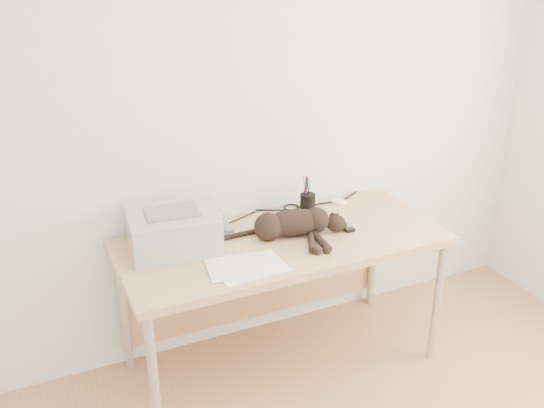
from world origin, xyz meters
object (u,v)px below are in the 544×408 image
desk (275,255)px  cat (291,225)px  mug (214,218)px  printer (173,230)px  pen_cup (308,203)px  mouse (339,199)px

desk → cat: bearing=-58.2°
mug → cat: bearing=-41.8°
desk → printer: bearing=175.0°
printer → mug: printer is taller
mug → pen_cup: pen_cup is taller
cat → desk: bearing=134.4°
printer → pen_cup: size_ratio=2.12×
mouse → printer: bearing=170.7°
pen_cup → mouse: size_ratio=1.75×
mug → mouse: (0.73, -0.01, -0.02)m
mug → desk: bearing=-37.2°
desk → cat: cat is taller
cat → mug: (-0.30, 0.27, -0.02)m
pen_cup → mouse: pen_cup is taller
desk → pen_cup: size_ratio=7.78×
printer → mouse: bearing=8.3°
printer → mouse: printer is taller
printer → mug: bearing=30.2°
printer → pen_cup: (0.76, 0.09, -0.04)m
cat → pen_cup: bearing=58.5°
printer → pen_cup: bearing=6.6°
desk → mouse: bearing=21.6°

